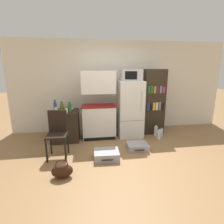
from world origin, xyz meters
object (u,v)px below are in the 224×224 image
object	(u,v)px
kitchen_hutch	(99,108)
refrigerator	(130,109)
suitcase_small_flat	(137,146)
bottle_clear_short	(56,110)
bottle_olive_oil	(62,107)
suitcase_large_flat	(107,155)
bookshelf	(153,102)
bottle_amber_beer	(62,106)
microwave	(131,75)
water_bottle_back	(159,134)
bowl	(71,109)
side_table	(66,125)
handbag	(62,171)
bottle_milk_white	(66,111)
water_bottle_middle	(162,133)
bottle_blue_soda	(55,106)
chair	(57,130)
water_bottle_front	(156,131)
bottle_green_tall	(70,108)

from	to	relation	value
kitchen_hutch	refrigerator	world-z (taller)	kitchen_hutch
refrigerator	suitcase_small_flat	distance (m)	1.11
bottle_clear_short	bottle_olive_oil	bearing A→B (deg)	24.93
bottle_olive_oil	suitcase_large_flat	xyz separation A→B (m)	(0.98, -1.13, -0.79)
refrigerator	bookshelf	xyz separation A→B (m)	(0.72, 0.14, 0.15)
bookshelf	bottle_amber_beer	bearing A→B (deg)	-179.17
microwave	water_bottle_back	xyz separation A→B (m)	(0.72, -0.36, -1.53)
bowl	suitcase_large_flat	bearing A→B (deg)	-59.92
side_table	bookshelf	bearing A→B (deg)	4.10
bowl	handbag	size ratio (longest dim) A/B	0.39
bottle_milk_white	water_bottle_middle	world-z (taller)	bottle_milk_white
water_bottle_back	handbag	bearing A→B (deg)	-149.24
bottle_olive_oil	handbag	bearing A→B (deg)	-84.64
bookshelf	suitcase_large_flat	bearing A→B (deg)	-138.04
bowl	handbag	xyz separation A→B (m)	(-0.04, -1.89, -0.67)
bottle_blue_soda	chair	distance (m)	0.97
water_bottle_front	bottle_olive_oil	bearing A→B (deg)	178.76
water_bottle_back	bowl	bearing A→B (deg)	167.80
suitcase_large_flat	water_bottle_front	bearing A→B (deg)	38.03
bottle_green_tall	chair	size ratio (longest dim) A/B	0.26
suitcase_large_flat	handbag	xyz separation A→B (m)	(-0.82, -0.53, 0.04)
refrigerator	bottle_amber_beer	size ratio (longest dim) A/B	6.92
chair	water_bottle_back	xyz separation A→B (m)	(2.50, 0.56, -0.46)
microwave	suitcase_large_flat	world-z (taller)	microwave
kitchen_hutch	bottle_olive_oil	world-z (taller)	kitchen_hutch
bottle_milk_white	handbag	world-z (taller)	bottle_milk_white
bookshelf	handbag	bearing A→B (deg)	-140.98
kitchen_hutch	bottle_olive_oil	distance (m)	0.93
bottle_amber_beer	refrigerator	bearing A→B (deg)	-3.20
bottle_blue_soda	water_bottle_front	world-z (taller)	bottle_blue_soda
bottle_clear_short	bottle_amber_beer	world-z (taller)	bottle_amber_beer
kitchen_hutch	bottle_milk_white	xyz separation A→B (m)	(-0.80, -0.31, 0.03)
bottle_green_tall	bottle_olive_oil	size ratio (longest dim) A/B	1.02
side_table	bookshelf	distance (m)	2.49
handbag	water_bottle_back	xyz separation A→B (m)	(2.34, 1.39, 0.00)
bottle_olive_oil	bottle_milk_white	distance (m)	0.23
water_bottle_middle	water_bottle_back	bearing A→B (deg)	-134.12
microwave	water_bottle_middle	size ratio (longest dim) A/B	1.89
bottle_green_tall	bowl	world-z (taller)	bottle_green_tall
microwave	chair	size ratio (longest dim) A/B	0.54
bottle_clear_short	bottle_amber_beer	distance (m)	0.27
kitchen_hutch	chair	world-z (taller)	kitchen_hutch
side_table	water_bottle_back	distance (m)	2.47
microwave	bottle_olive_oil	xyz separation A→B (m)	(-1.77, -0.09, -0.78)
refrigerator	bottle_olive_oil	bearing A→B (deg)	-177.15
bottle_amber_beer	bottle_milk_white	distance (m)	0.41
suitcase_small_flat	water_bottle_back	bearing A→B (deg)	36.10
bowl	bookshelf	bearing A→B (deg)	0.08
bottle_blue_soda	chair	bearing A→B (deg)	-79.62
water_bottle_front	water_bottle_back	size ratio (longest dim) A/B	1.11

